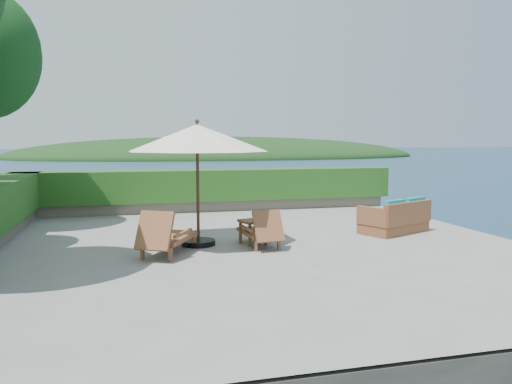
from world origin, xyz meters
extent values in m
plane|color=gray|center=(0.00, 0.00, 0.00)|extent=(12.00, 12.00, 0.00)
cube|color=#524C41|center=(0.00, 0.00, -1.55)|extent=(12.00, 12.00, 3.00)
plane|color=#173548|center=(0.00, 0.00, -3.00)|extent=(600.00, 600.00, 0.00)
ellipsoid|color=black|center=(25.00, 140.00, -3.00)|extent=(126.00, 57.60, 12.60)
cube|color=#6E6558|center=(0.00, 5.60, 0.18)|extent=(12.00, 0.60, 0.36)
cube|color=#1E4413|center=(0.00, 5.60, 0.85)|extent=(12.40, 0.90, 1.00)
cylinder|color=black|center=(-1.13, 0.35, 0.06)|extent=(0.96, 0.96, 0.12)
cylinder|color=#361F13|center=(-1.13, 0.35, 1.33)|extent=(0.09, 0.09, 2.66)
cone|color=silver|center=(-1.13, 0.35, 2.36)|extent=(3.97, 3.97, 0.59)
sphere|color=#361F13|center=(-1.13, 0.35, 2.72)|extent=(0.12, 0.12, 0.10)
cube|color=brown|center=(-2.37, -0.75, 0.13)|extent=(0.08, 0.08, 0.27)
cube|color=brown|center=(-1.86, -1.02, 0.13)|extent=(0.08, 0.08, 0.27)
cube|color=brown|center=(-1.80, 0.34, 0.13)|extent=(0.08, 0.08, 0.27)
cube|color=brown|center=(-1.29, 0.08, 0.13)|extent=(0.08, 0.08, 0.27)
cube|color=brown|center=(-1.78, -0.25, 0.31)|extent=(1.23, 1.51, 0.09)
cube|color=brown|center=(-2.14, -0.93, 0.60)|extent=(0.81, 0.70, 0.72)
cube|color=brown|center=(-2.19, -0.27, 0.46)|extent=(0.46, 0.81, 0.05)
cube|color=brown|center=(-1.57, -0.59, 0.46)|extent=(0.46, 0.81, 0.05)
cube|color=brown|center=(-0.06, -0.59, 0.12)|extent=(0.06, 0.06, 0.24)
cube|color=brown|center=(0.45, -0.55, 0.12)|extent=(0.06, 0.06, 0.24)
cube|color=brown|center=(-0.15, 0.51, 0.12)|extent=(0.06, 0.06, 0.24)
cube|color=brown|center=(0.36, 0.55, 0.12)|extent=(0.06, 0.06, 0.24)
cube|color=brown|center=(0.14, 0.07, 0.28)|extent=(0.70, 1.24, 0.08)
cube|color=brown|center=(0.20, -0.62, 0.53)|extent=(0.64, 0.44, 0.64)
cube|color=brown|center=(-0.15, -0.14, 0.41)|extent=(0.12, 0.79, 0.05)
cube|color=brown|center=(0.47, -0.09, 0.41)|extent=(0.12, 0.79, 0.05)
cube|color=brown|center=(-0.08, -0.13, 0.25)|extent=(0.06, 0.06, 0.50)
cube|color=brown|center=(0.31, -0.01, 0.25)|extent=(0.06, 0.06, 0.50)
cube|color=brown|center=(-0.20, 0.26, 0.25)|extent=(0.06, 0.06, 0.50)
cube|color=brown|center=(0.19, 0.38, 0.25)|extent=(0.06, 0.06, 0.50)
cube|color=brown|center=(0.06, 0.13, 0.52)|extent=(0.65, 0.65, 0.06)
cube|color=brown|center=(3.83, 0.62, 0.20)|extent=(1.98, 1.53, 0.39)
cube|color=brown|center=(3.99, 0.25, 0.54)|extent=(1.67, 0.85, 0.54)
cube|color=brown|center=(3.05, 0.28, 0.49)|extent=(0.47, 0.86, 0.44)
cube|color=brown|center=(4.60, 0.97, 0.49)|extent=(0.47, 0.86, 0.44)
cube|color=teal|center=(3.43, 0.50, 0.48)|extent=(0.99, 0.96, 0.18)
cube|color=teal|center=(4.18, 0.84, 0.48)|extent=(0.99, 0.96, 0.18)
cube|color=teal|center=(3.58, 0.17, 0.71)|extent=(0.69, 0.41, 0.35)
cube|color=teal|center=(4.33, 0.50, 0.71)|extent=(0.69, 0.41, 0.35)
camera|label=1|loc=(-2.61, -10.47, 2.32)|focal=35.00mm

